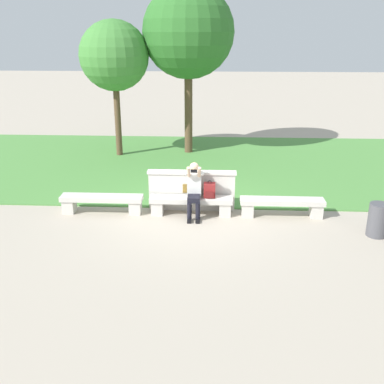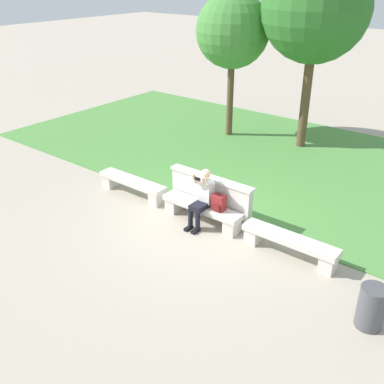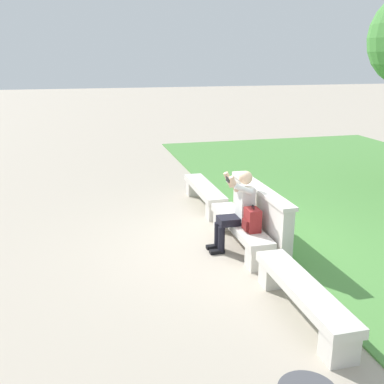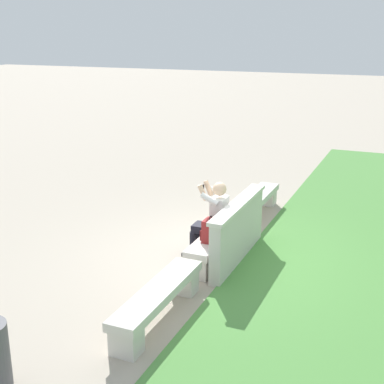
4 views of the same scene
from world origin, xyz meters
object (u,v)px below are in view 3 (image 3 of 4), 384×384
Objects in this scene: bench_main at (204,192)px; bench_mid at (303,295)px; person_photographer at (238,207)px; backpack at (252,220)px; bench_near at (240,230)px.

bench_mid is (4.41, 0.00, 0.00)m from bench_main.
person_photographer is 3.08× the size of backpack.
bench_near is 0.45m from person_photographer.
bench_main is 2.33m from person_photographer.
bench_mid is (2.21, 0.00, 0.00)m from bench_near.
backpack is (-1.76, 0.02, 0.32)m from bench_mid.
backpack reaches higher than bench_near.
bench_main is 4.41m from bench_mid.
backpack is (2.65, 0.02, 0.32)m from bench_main.
bench_near is at bearing -176.82° from backpack.
bench_near is 4.72× the size of backpack.
person_photographer reaches higher than bench_mid.
person_photographer is (2.28, -0.08, 0.43)m from bench_main.
backpack is (0.45, 0.02, 0.32)m from bench_near.
bench_near is (2.21, 0.00, 0.00)m from bench_main.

